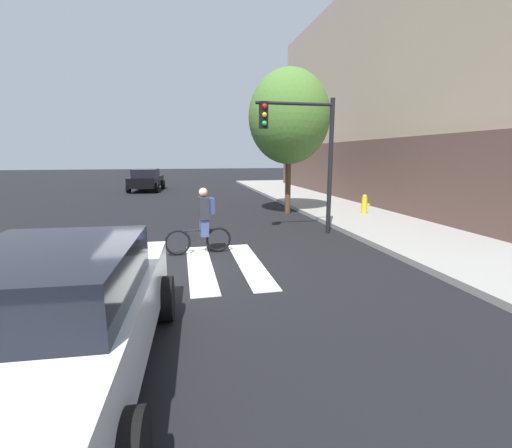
% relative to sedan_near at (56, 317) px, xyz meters
% --- Properties ---
extents(ground_plane, '(120.00, 120.00, 0.00)m').
position_rel_sedan_near_xyz_m(ground_plane, '(0.95, 3.96, -0.82)').
color(ground_plane, black).
extents(sidewalk, '(6.50, 50.00, 0.15)m').
position_rel_sedan_near_xyz_m(sidewalk, '(9.70, 3.96, -0.75)').
color(sidewalk, gray).
rests_on(sidewalk, ground).
extents(crosswalk_stripes, '(5.12, 3.58, 0.01)m').
position_rel_sedan_near_xyz_m(crosswalk_stripes, '(0.56, 3.96, -0.81)').
color(crosswalk_stripes, silver).
rests_on(crosswalk_stripes, ground).
extents(sedan_near, '(2.35, 4.69, 1.59)m').
position_rel_sedan_near_xyz_m(sedan_near, '(0.00, 0.00, 0.00)').
color(sedan_near, silver).
rests_on(sedan_near, ground).
extents(sedan_mid, '(2.43, 4.61, 1.54)m').
position_rel_sedan_near_xyz_m(sedan_mid, '(-0.99, 22.47, -0.03)').
color(sedan_mid, black).
rests_on(sedan_mid, ground).
extents(cyclist, '(1.71, 0.38, 1.69)m').
position_rel_sedan_near_xyz_m(cyclist, '(1.86, 5.14, 0.02)').
color(cyclist, black).
rests_on(cyclist, ground).
extents(traffic_light_near, '(2.47, 0.28, 4.20)m').
position_rel_sedan_near_xyz_m(traffic_light_near, '(5.15, 6.71, 2.04)').
color(traffic_light_near, black).
rests_on(traffic_light_near, ground).
extents(fire_hydrant, '(0.33, 0.22, 0.78)m').
position_rel_sedan_near_xyz_m(fire_hydrant, '(8.64, 9.24, -0.29)').
color(fire_hydrant, gold).
rests_on(fire_hydrant, sidewalk).
extents(street_tree_near, '(3.37, 3.37, 5.99)m').
position_rel_sedan_near_xyz_m(street_tree_near, '(5.87, 10.82, 3.22)').
color(street_tree_near, '#4C3823').
rests_on(street_tree_near, ground).
extents(corner_building, '(16.60, 22.20, 11.04)m').
position_rel_sedan_near_xyz_m(corner_building, '(18.35, 14.60, 4.66)').
color(corner_building, brown).
rests_on(corner_building, ground).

